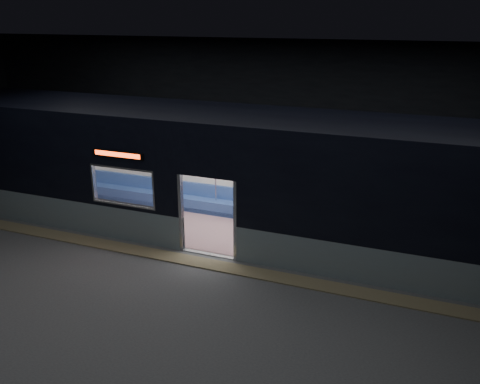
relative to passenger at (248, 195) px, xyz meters
The scene contains 7 objects.
station_floor 3.64m from the passenger, 91.91° to the right, with size 24.00×14.00×0.01m, color #47494C.
station_envelope 4.57m from the passenger, 91.91° to the right, with size 24.00×14.00×5.00m.
tactile_strip 3.10m from the passenger, 92.26° to the right, with size 22.80×0.50×0.03m, color #8C7F59.
metro_car 1.47m from the passenger, 96.78° to the right, with size 18.00×3.04×3.35m.
passenger is the anchor object (origin of this frame).
handbag 0.24m from the passenger, 87.47° to the right, with size 0.28×0.24×0.14m, color black.
transit_map 4.08m from the passenger, ahead, with size 1.05×0.03×0.68m, color white.
Camera 1 is at (5.01, -9.41, 5.73)m, focal length 38.00 mm.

